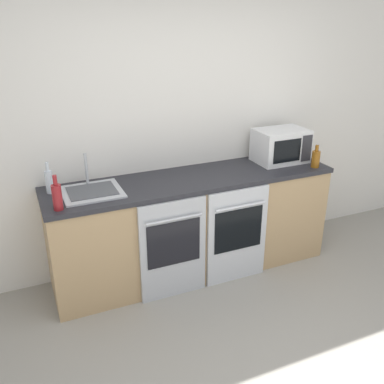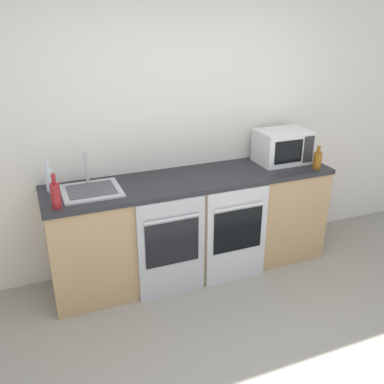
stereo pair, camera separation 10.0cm
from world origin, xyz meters
TOP-DOWN VIEW (x-y plane):
  - wall_back at (0.00, 1.94)m, footprint 10.00×0.06m
  - counter_back at (0.00, 1.61)m, footprint 2.53×0.62m
  - oven_left at (-0.31, 1.29)m, footprint 0.57×0.06m
  - oven_right at (0.28, 1.29)m, footprint 0.57×0.06m
  - microwave at (0.93, 1.67)m, footprint 0.48×0.34m
  - bottle_amber at (1.13, 1.40)m, footprint 0.08×0.08m
  - bottle_clear at (-1.16, 1.74)m, footprint 0.06×0.06m
  - bottle_red at (-1.15, 1.40)m, footprint 0.07×0.07m
  - sink at (-0.86, 1.62)m, footprint 0.46×0.42m

SIDE VIEW (x-z plane):
  - oven_left at x=-0.31m, z-range 0.01..0.89m
  - oven_right at x=0.28m, z-range 0.01..0.89m
  - counter_back at x=0.00m, z-range 0.00..0.92m
  - sink at x=-0.86m, z-range 0.80..1.07m
  - bottle_amber at x=1.13m, z-range 0.90..1.11m
  - bottle_clear at x=-1.16m, z-range 0.89..1.15m
  - bottle_red at x=-1.15m, z-range 0.89..1.16m
  - microwave at x=0.93m, z-range 0.92..1.23m
  - wall_back at x=0.00m, z-range 0.00..2.60m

